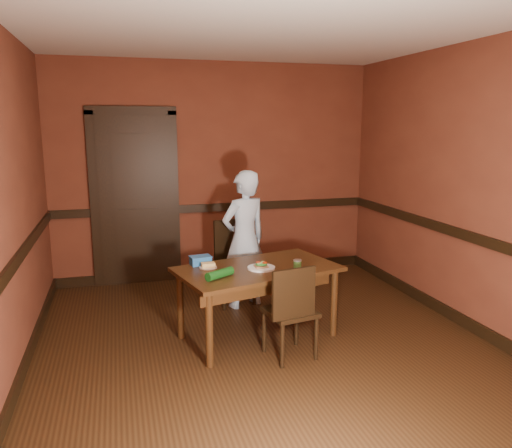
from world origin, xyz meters
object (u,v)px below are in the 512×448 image
cheese_saucer (208,266)px  food_tub (200,260)px  sauce_jar (297,264)px  chair_near (290,310)px  person (244,239)px  dining_table (258,302)px  chair_far (232,263)px  sandwich_plate (261,267)px

cheese_saucer → food_tub: food_tub is taller
sauce_jar → food_tub: 0.90m
chair_near → person: person is taller
dining_table → food_tub: 0.65m
chair_far → sauce_jar: size_ratio=10.27×
sauce_jar → food_tub: (-0.81, 0.38, -0.00)m
sauce_jar → cheese_saucer: bearing=162.0°
chair_far → chair_near: chair_far is taller
chair_near → sandwich_plate: (-0.14, 0.40, 0.27)m
chair_far → person: 0.33m
person → sandwich_plate: (-0.07, -0.88, -0.05)m
dining_table → sauce_jar: (0.33, -0.15, 0.38)m
dining_table → sandwich_plate: sandwich_plate is taller
dining_table → chair_near: chair_near is taller
chair_near → sauce_jar: (0.17, 0.30, 0.30)m
sandwich_plate → sauce_jar: size_ratio=2.83×
chair_far → sauce_jar: (0.35, -1.10, 0.26)m
dining_table → chair_near: (0.16, -0.45, 0.08)m
dining_table → chair_far: size_ratio=1.58×
sauce_jar → cheese_saucer: 0.80m
chair_far → chair_near: bearing=-95.2°
chair_near → food_tub: (-0.64, 0.68, 0.30)m
chair_far → food_tub: 0.90m
chair_near → sandwich_plate: bearing=-81.4°
chair_near → sauce_jar: chair_near is taller
sauce_jar → cheese_saucer: sauce_jar is taller
person → sauce_jar: size_ratio=16.77×
food_tub → chair_near: bearing=-55.0°
chair_far → cheese_saucer: 0.98m
chair_near → cheese_saucer: bearing=-53.2°
dining_table → person: (0.08, 0.82, 0.40)m
sauce_jar → food_tub: bearing=154.9°
chair_far → person: size_ratio=0.61×
dining_table → food_tub: food_tub is taller
chair_near → sauce_jar: bearing=-130.0°
person → sauce_jar: 1.00m
person → food_tub: size_ratio=7.03×
person → chair_near: bearing=72.7°
sandwich_plate → sauce_jar: 0.32m
food_tub → sauce_jar: bearing=-33.4°
person → cheese_saucer: 0.90m
food_tub → sandwich_plate: bearing=-37.5°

